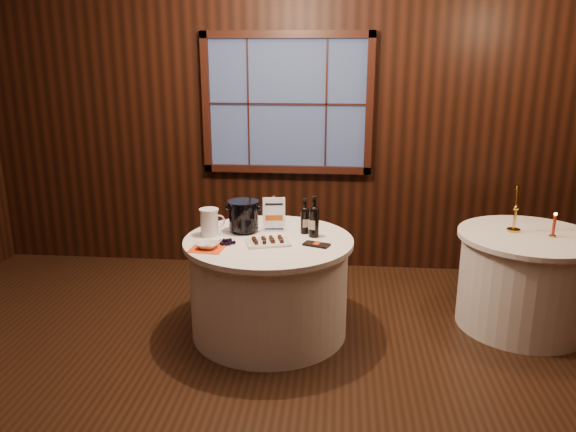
# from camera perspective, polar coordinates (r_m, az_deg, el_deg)

# --- Properties ---
(ground) EXTENTS (6.00, 6.00, 0.00)m
(ground) POSITION_cam_1_polar(r_m,az_deg,el_deg) (3.69, -3.96, -18.80)
(ground) COLOR black
(ground) RESTS_ON ground
(back_wall) EXTENTS (6.00, 0.10, 3.00)m
(back_wall) POSITION_cam_1_polar(r_m,az_deg,el_deg) (5.52, -0.08, 10.26)
(back_wall) COLOR black
(back_wall) RESTS_ON ground
(main_table) EXTENTS (1.28, 1.28, 0.77)m
(main_table) POSITION_cam_1_polar(r_m,az_deg,el_deg) (4.37, -1.94, -7.10)
(main_table) COLOR white
(main_table) RESTS_ON ground
(side_table) EXTENTS (1.08, 1.08, 0.77)m
(side_table) POSITION_cam_1_polar(r_m,az_deg,el_deg) (4.84, 22.89, -6.02)
(side_table) COLOR white
(side_table) RESTS_ON ground
(sign_stand) EXTENTS (0.17, 0.10, 0.28)m
(sign_stand) POSITION_cam_1_polar(r_m,az_deg,el_deg) (4.40, -1.44, -0.29)
(sign_stand) COLOR #ACACB3
(sign_stand) RESTS_ON main_table
(port_bottle_left) EXTENTS (0.07, 0.08, 0.28)m
(port_bottle_left) POSITION_cam_1_polar(r_m,az_deg,el_deg) (4.33, 1.72, -0.24)
(port_bottle_left) COLOR black
(port_bottle_left) RESTS_ON main_table
(port_bottle_right) EXTENTS (0.08, 0.09, 0.32)m
(port_bottle_right) POSITION_cam_1_polar(r_m,az_deg,el_deg) (4.24, 2.66, -0.34)
(port_bottle_right) COLOR black
(port_bottle_right) RESTS_ON main_table
(ice_bucket) EXTENTS (0.24, 0.24, 0.25)m
(ice_bucket) POSITION_cam_1_polar(r_m,az_deg,el_deg) (4.37, -4.53, 0.03)
(ice_bucket) COLOR black
(ice_bucket) RESTS_ON main_table
(chocolate_plate) EXTENTS (0.36, 0.29, 0.05)m
(chocolate_plate) POSITION_cam_1_polar(r_m,az_deg,el_deg) (4.11, -2.04, -2.59)
(chocolate_plate) COLOR white
(chocolate_plate) RESTS_ON main_table
(chocolate_box) EXTENTS (0.21, 0.15, 0.02)m
(chocolate_box) POSITION_cam_1_polar(r_m,az_deg,el_deg) (4.08, 2.91, -2.91)
(chocolate_box) COLOR black
(chocolate_box) RESTS_ON main_table
(grape_bunch) EXTENTS (0.19, 0.10, 0.04)m
(grape_bunch) POSITION_cam_1_polar(r_m,az_deg,el_deg) (4.11, -6.20, -2.68)
(grape_bunch) COLOR black
(grape_bunch) RESTS_ON main_table
(glass_pitcher) EXTENTS (0.19, 0.15, 0.21)m
(glass_pitcher) POSITION_cam_1_polar(r_m,az_deg,el_deg) (4.32, -7.97, -0.61)
(glass_pitcher) COLOR white
(glass_pitcher) RESTS_ON main_table
(orange_napkin) EXTENTS (0.26, 0.26, 0.00)m
(orange_napkin) POSITION_cam_1_polar(r_m,az_deg,el_deg) (4.06, -8.16, -3.24)
(orange_napkin) COLOR #E74213
(orange_napkin) RESTS_ON main_table
(cracker_bowl) EXTENTS (0.16, 0.16, 0.04)m
(cracker_bowl) POSITION_cam_1_polar(r_m,az_deg,el_deg) (4.06, -8.17, -2.97)
(cracker_bowl) COLOR white
(cracker_bowl) RESTS_ON orange_napkin
(brass_candlestick) EXTENTS (0.10, 0.10, 0.37)m
(brass_candlestick) POSITION_cam_1_polar(r_m,az_deg,el_deg) (4.71, 22.09, 0.10)
(brass_candlestick) COLOR gold
(brass_candlestick) RESTS_ON side_table
(red_candle) EXTENTS (0.05, 0.05, 0.19)m
(red_candle) POSITION_cam_1_polar(r_m,az_deg,el_deg) (4.70, 25.39, -1.04)
(red_candle) COLOR gold
(red_candle) RESTS_ON side_table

